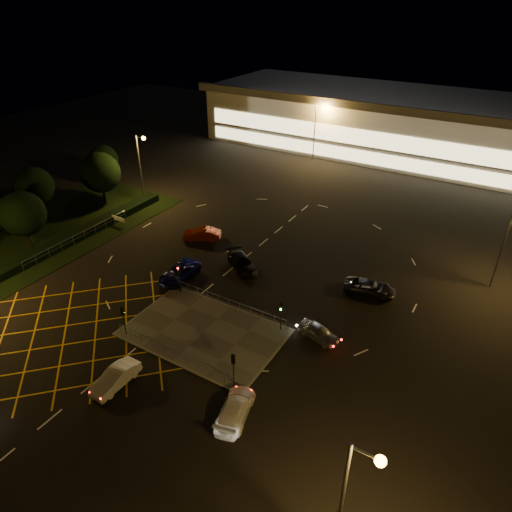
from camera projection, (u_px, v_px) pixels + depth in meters
The scene contains 24 objects.
ground at pixel (200, 314), 45.17m from camera, with size 180.00×180.00×0.00m, color black.
pedestrian_island at pixel (204, 332), 42.78m from camera, with size 14.00×9.00×0.12m, color #4C4944.
grass_verge at pixel (61, 225), 61.95m from camera, with size 18.00×30.00×0.08m, color black.
hedge at pixel (86, 231), 59.51m from camera, with size 2.00×26.00×1.00m, color black.
supermarket at pixel (392, 122), 88.10m from camera, with size 72.00×26.50×10.50m.
streetlight_se at pixel (352, 493), 22.46m from camera, with size 1.78×0.56×10.03m.
streetlight_nw at pixel (141, 159), 65.49m from camera, with size 1.78×0.56×10.03m.
streetlight_ne at pixel (511, 234), 45.74m from camera, with size 1.78×0.56×10.03m.
streetlight_far_left at pixel (317, 125), 81.41m from camera, with size 1.78×0.56×10.03m.
signal_sw at pixel (123, 315), 41.31m from camera, with size 0.28×0.30×3.15m.
signal_se at pixel (233, 363), 36.01m from camera, with size 0.28×0.30×3.15m.
signal_nw at pixel (179, 274), 47.20m from camera, with size 0.28×0.30×3.15m.
signal_ne at pixel (281, 310), 41.89m from camera, with size 0.28×0.30×3.15m.
tree_b at pixel (34, 187), 61.37m from camera, with size 5.40×5.40×7.35m.
tree_c at pixel (100, 173), 65.33m from camera, with size 5.76×5.76×7.84m.
tree_d at pixel (103, 160), 72.88m from camera, with size 4.68×4.68×6.37m.
tree_e at pixel (22, 214), 54.29m from camera, with size 5.40×5.40×7.35m.
car_queue_white at pixel (115, 378), 36.88m from camera, with size 1.57×4.49×1.48m, color silver.
car_left_blue at pixel (180, 272), 50.39m from camera, with size 2.56×5.56×1.54m, color #0E1257.
car_far_dkgrey at pixel (242, 263), 52.14m from camera, with size 2.15×5.29×1.54m, color black.
car_right_silver at pixel (319, 332), 41.80m from camera, with size 1.63×4.05×1.38m, color #A4A7AB.
car_circ_red at pixel (202, 234), 58.05m from camera, with size 1.67×4.80×1.58m, color maroon.
car_east_grey at pixel (370, 288), 47.84m from camera, with size 2.49×5.39×1.50m, color black.
car_approach_white at pixel (235, 409), 34.18m from camera, with size 2.07×5.09×1.48m, color silver.
Camera 1 is at (23.22, -27.87, 28.09)m, focal length 32.00 mm.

